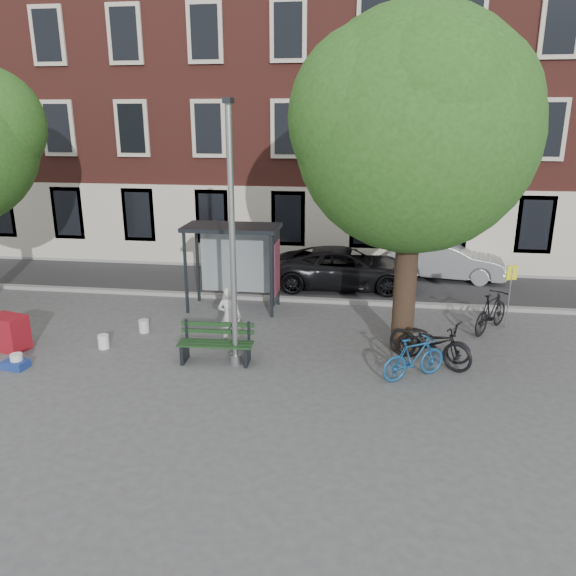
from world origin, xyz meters
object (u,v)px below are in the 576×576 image
Objects in this scene: bus_shelter at (246,248)px; red_stand at (9,333)px; bike_d at (491,312)px; lamppost at (233,252)px; notice_sign at (511,284)px; car_silver at (446,261)px; car_dark at (345,268)px; bench at (216,345)px; bike_a at (434,343)px; bike_c at (430,342)px; bike_b at (414,358)px; painter at (230,317)px.

red_stand is at bearing -142.86° from bus_shelter.
bike_d is at bearing 13.88° from red_stand.
notice_sign is at bearing 26.26° from lamppost.
car_silver is (5.90, 8.40, -2.10)m from lamppost.
car_dark is at bearing 71.42° from lamppost.
bench is (-0.50, 0.08, -2.36)m from lamppost.
car_dark is 10.65m from red_stand.
bike_a is 2.85m from bike_d.
bike_d is 2.09× the size of red_stand.
car_dark reaches higher than bike_c.
lamppost reaches higher than car_dark.
bike_a is at bearing -59.56° from bike_b.
bench is 1.10× the size of bike_b.
bike_c is 3.74m from notice_sign.
painter is 4.72m from bike_b.
car_dark is (-2.44, 5.91, 0.23)m from bike_a.
lamppost is at bearing -0.66° from red_stand.
bench is 5.15m from bike_c.
bus_shelter is 6.39m from bike_c.
bike_b is 7.25m from car_dark.
car_silver is at bearing -68.95° from car_dark.
lamppost reaches higher than bench.
bench is at bearing 79.06° from painter.
bike_b is at bearing -1.38° from red_stand.
painter is at bearing 146.89° from car_silver.
lamppost is 7.49m from car_dark.
car_dark is (2.80, 6.73, 0.27)m from bench.
car_silver is at bearing 33.41° from bus_shelter.
bike_a is 0.81× the size of bike_c.
car_dark is (-1.89, 6.99, 0.19)m from bike_b.
bus_shelter is 1.56× the size of notice_sign.
bike_c is (5.11, 0.60, 0.14)m from bench.
car_silver is at bearing -48.32° from bike_d.
bike_d is at bearing -133.75° from car_dark.
bus_shelter is 7.66m from notice_sign.
car_silver is at bearing 22.28° from bike_c.
notice_sign reaches higher than bike_d.
painter is at bearing -179.27° from notice_sign.
painter is at bearing 118.13° from bike_c.
lamppost is at bearing 130.19° from bike_c.
car_dark is 5.82m from notice_sign.
red_stand is 13.40m from notice_sign.
painter reaches higher than bike_a.
bike_a is at bearing -160.13° from car_dark.
notice_sign is at bearing -160.27° from car_silver.
bike_b is 0.88× the size of bike_d.
bike_d reaches higher than bike_b.
car_silver is (3.61, 1.58, -0.01)m from car_dark.
bike_d is at bearing -67.39° from bike_b.
painter is at bearing -85.79° from bus_shelter.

